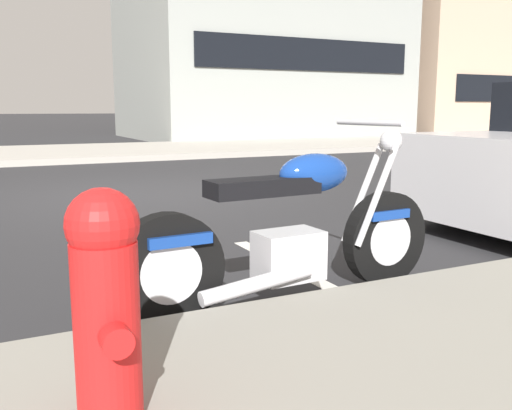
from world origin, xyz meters
TOP-DOWN VIEW (x-y plane):
  - ground_plane at (0.00, 0.00)m, footprint 260.00×260.00m
  - sidewalk_far_curb at (12.00, 7.38)m, footprint 120.00×5.00m
  - parking_stall_stripe at (0.00, -4.28)m, footprint 0.12×2.20m
  - parked_motorcycle at (-0.37, -4.75)m, footprint 2.20×0.62m
  - fire_hydrant at (-1.71, -5.85)m, footprint 0.24×0.36m
  - townhouse_mid_block at (21.15, 13.85)m, footprint 13.23×8.41m

SIDE VIEW (x-z plane):
  - ground_plane at x=0.00m, z-range 0.00..0.00m
  - parking_stall_stripe at x=0.00m, z-range 0.00..0.01m
  - sidewalk_far_curb at x=12.00m, z-range 0.00..0.14m
  - parked_motorcycle at x=-0.37m, z-range -0.13..0.99m
  - fire_hydrant at x=-1.71m, z-range 0.16..0.97m
  - townhouse_mid_block at x=21.15m, z-range 0.00..9.21m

